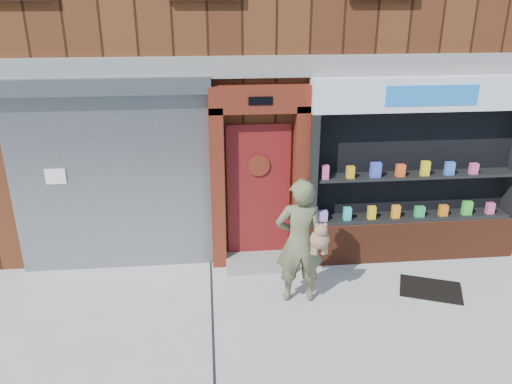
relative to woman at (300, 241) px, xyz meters
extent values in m
plane|color=#9E9E99|center=(0.29, -0.72, -0.93)|extent=(80.00, 80.00, 0.00)
cube|color=#4A2111|center=(0.29, 5.28, 3.07)|extent=(12.00, 8.00, 8.00)
cube|color=gray|center=(0.29, 1.20, 2.22)|extent=(12.00, 0.16, 0.30)
cube|color=gray|center=(-2.71, 1.22, 0.47)|extent=(3.00, 0.10, 2.80)
cube|color=slate|center=(-2.71, 1.16, 1.99)|extent=(3.10, 0.30, 0.24)
cube|color=white|center=(-3.51, 1.15, 0.67)|extent=(0.30, 0.01, 0.24)
cube|color=#55190E|center=(-1.11, 1.14, 0.37)|extent=(0.22, 0.28, 2.60)
cube|color=#55190E|center=(0.19, 1.14, 0.37)|extent=(0.22, 0.28, 2.60)
cube|color=#55190E|center=(-0.46, 1.14, 1.77)|extent=(1.50, 0.28, 0.40)
cube|color=black|center=(-0.46, 0.99, 1.77)|extent=(0.35, 0.01, 0.12)
cube|color=maroon|center=(-0.46, 1.25, 0.27)|extent=(1.00, 0.06, 2.20)
cylinder|color=black|center=(-0.46, 1.21, 0.72)|extent=(0.28, 0.02, 0.28)
cylinder|color=#55190E|center=(-0.46, 1.20, 0.72)|extent=(0.34, 0.02, 0.34)
cube|color=gray|center=(-0.46, 0.98, -0.85)|extent=(1.10, 0.55, 0.15)
cube|color=slate|center=(0.19, 0.99, 0.47)|extent=(0.10, 0.02, 0.18)
cube|color=maroon|center=(2.04, 1.08, -0.58)|extent=(3.50, 0.40, 0.70)
cube|color=black|center=(0.35, 1.08, 0.67)|extent=(0.12, 0.40, 1.80)
cube|color=black|center=(2.04, 1.26, 0.67)|extent=(3.30, 0.03, 1.80)
cube|color=black|center=(2.04, 1.08, -0.20)|extent=(3.20, 0.36, 0.06)
cube|color=black|center=(2.04, 1.08, 0.52)|extent=(3.20, 0.36, 0.04)
cube|color=white|center=(2.04, 1.08, 1.82)|extent=(3.50, 0.40, 0.50)
cube|color=blue|center=(2.04, 0.87, 1.82)|extent=(1.40, 0.01, 0.30)
cube|color=#AE80E6|center=(0.54, 1.00, -0.08)|extent=(0.15, 0.09, 0.17)
cube|color=#27BCC6|center=(0.94, 1.00, -0.06)|extent=(0.12, 0.09, 0.21)
cube|color=yellow|center=(1.34, 1.00, -0.06)|extent=(0.12, 0.09, 0.21)
cube|color=orange|center=(1.74, 1.00, -0.06)|extent=(0.12, 0.09, 0.21)
cube|color=green|center=(2.14, 1.00, -0.08)|extent=(0.15, 0.09, 0.17)
cube|color=orange|center=(2.54, 1.00, -0.08)|extent=(0.13, 0.09, 0.18)
cube|color=green|center=(2.94, 1.00, -0.05)|extent=(0.15, 0.09, 0.23)
cube|color=#D8487D|center=(3.34, 1.00, -0.07)|extent=(0.12, 0.09, 0.19)
cube|color=#EE4F97|center=(0.54, 1.00, 0.65)|extent=(0.11, 0.09, 0.22)
cube|color=gold|center=(0.94, 1.00, 0.64)|extent=(0.12, 0.09, 0.19)
cube|color=blue|center=(1.34, 1.00, 0.66)|extent=(0.16, 0.09, 0.24)
cube|color=#FF521A|center=(1.74, 1.00, 0.64)|extent=(0.14, 0.09, 0.19)
cube|color=yellow|center=(2.14, 1.00, 0.66)|extent=(0.13, 0.09, 0.23)
cube|color=#3D6AD1|center=(2.54, 1.00, 0.64)|extent=(0.14, 0.09, 0.20)
cube|color=#DE4A93|center=(2.94, 1.00, 0.63)|extent=(0.12, 0.09, 0.17)
imported|color=#5F613F|center=(-0.01, 0.01, -0.01)|extent=(0.70, 0.48, 1.84)
sphere|color=#875F43|center=(0.24, -0.13, 0.08)|extent=(0.27, 0.27, 0.27)
sphere|color=#875F43|center=(0.24, -0.18, 0.25)|extent=(0.18, 0.18, 0.18)
sphere|color=#875F43|center=(0.19, -0.18, 0.32)|extent=(0.06, 0.06, 0.06)
sphere|color=#875F43|center=(0.29, -0.18, 0.32)|extent=(0.06, 0.06, 0.06)
cylinder|color=#875F43|center=(0.15, -0.13, -0.05)|extent=(0.06, 0.06, 0.16)
cylinder|color=#875F43|center=(0.33, -0.13, -0.05)|extent=(0.06, 0.06, 0.16)
cylinder|color=#875F43|center=(0.19, -0.15, -0.05)|extent=(0.06, 0.06, 0.16)
cylinder|color=#875F43|center=(0.29, -0.15, -0.05)|extent=(0.06, 0.06, 0.16)
cube|color=black|center=(2.01, 0.02, -0.92)|extent=(1.05, 0.90, 0.02)
camera|label=1|loc=(-1.23, -6.09, 3.18)|focal=35.00mm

